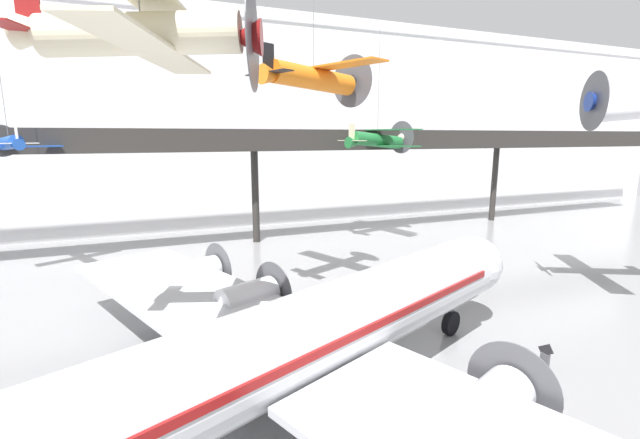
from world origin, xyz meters
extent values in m
plane|color=gray|center=(0.00, 0.00, 0.00)|extent=(260.00, 260.00, 0.00)
cube|color=white|center=(0.00, 36.99, 12.12)|extent=(140.00, 3.00, 24.24)
cube|color=#2D2B28|center=(0.00, 27.09, 9.52)|extent=(110.00, 3.20, 0.90)
cube|color=#2D2B28|center=(0.00, 25.55, 10.52)|extent=(110.00, 0.12, 1.10)
cylinder|color=#2D2B28|center=(0.00, 28.05, 4.53)|extent=(0.70, 0.70, 9.07)
cylinder|color=#2D2B28|center=(30.25, 28.05, 4.53)|extent=(0.70, 0.70, 9.07)
cylinder|color=silver|center=(0.00, 26.72, 20.72)|extent=(120.00, 0.60, 0.60)
cylinder|color=silver|center=(-5.71, -0.27, 3.46)|extent=(23.82, 12.24, 3.19)
sphere|color=silver|center=(6.69, 4.82, 3.46)|extent=(3.13, 3.13, 3.13)
cube|color=maroon|center=(-5.71, -0.27, 3.78)|extent=(22.26, 11.65, 0.29)
cube|color=silver|center=(-8.50, 8.75, 2.74)|extent=(11.20, 16.62, 0.28)
cylinder|color=silver|center=(-5.62, 6.22, 2.79)|extent=(3.21, 2.50, 1.53)
cylinder|color=#4C4C51|center=(-4.17, 6.82, 2.79)|extent=(1.16, 2.71, 2.91)
cylinder|color=silver|center=(-7.64, 11.14, 2.79)|extent=(3.21, 2.50, 1.53)
cylinder|color=#4C4C51|center=(-6.19, 11.73, 2.79)|extent=(1.16, 2.71, 2.91)
cylinder|color=silver|center=(-1.08, -4.82, 2.79)|extent=(3.21, 2.50, 1.53)
cylinder|color=#4C4C51|center=(0.37, -4.23, 2.79)|extent=(1.16, 2.71, 2.91)
cylinder|color=#4C4C51|center=(4.80, 4.05, 1.26)|extent=(0.20, 0.20, 1.21)
cylinder|color=black|center=(4.80, 4.05, 0.65)|extent=(1.35, 0.85, 1.30)
cylinder|color=#4C4C51|center=(-6.42, 2.19, 1.26)|extent=(0.20, 0.20, 1.21)
cylinder|color=black|center=(-6.42, 2.19, 0.65)|extent=(1.35, 0.85, 1.30)
cylinder|color=#4C4C51|center=(-4.48, -2.53, 1.26)|extent=(0.20, 0.20, 1.21)
cylinder|color=beige|center=(-9.51, 1.70, 13.49)|extent=(6.09, 3.23, 1.39)
cone|color=maroon|center=(-6.56, 0.63, 13.41)|extent=(1.32, 1.39, 1.12)
cylinder|color=#4C4C51|center=(-6.35, 0.55, 13.40)|extent=(1.14, 3.05, 3.23)
cone|color=beige|center=(-12.26, 2.70, 13.56)|extent=(1.90, 1.55, 1.10)
cube|color=beige|center=(-9.17, 1.58, 12.99)|extent=(4.47, 9.03, 0.10)
cube|color=maroon|center=(-12.61, 2.83, 14.23)|extent=(0.71, 0.31, 1.49)
cube|color=maroon|center=(-12.61, 2.83, 13.49)|extent=(1.79, 3.29, 0.06)
cylinder|color=#1E4CAD|center=(-18.66, 23.61, 9.96)|extent=(2.72, 4.45, 1.15)
cone|color=white|center=(-19.64, 25.72, 10.09)|extent=(1.06, 1.02, 0.83)
cylinder|color=#4C4C51|center=(-19.71, 25.87, 10.10)|extent=(2.19, 1.04, 2.39)
cone|color=#1E4CAD|center=(-17.75, 21.65, 9.85)|extent=(1.23, 1.44, 0.84)
cube|color=#1E4CAD|center=(-18.77, 23.86, 9.69)|extent=(6.54, 3.80, 0.10)
cube|color=white|center=(-17.64, 21.41, 10.52)|extent=(0.28, 0.52, 1.10)
cube|color=white|center=(-17.64, 21.41, 9.96)|extent=(2.40, 1.50, 0.06)
cylinder|color=#1E6B33|center=(11.48, 24.35, 10.03)|extent=(6.31, 2.88, 1.78)
cone|color=beige|center=(14.57, 25.21, 10.30)|extent=(1.28, 1.37, 1.14)
cylinder|color=#4C4C51|center=(14.78, 25.27, 10.32)|extent=(0.92, 3.19, 3.30)
cone|color=#1E6B33|center=(8.60, 23.56, 9.78)|extent=(1.95, 1.50, 1.21)
cube|color=#1E6B33|center=(11.84, 24.45, 11.04)|extent=(3.91, 9.31, 0.10)
cube|color=#1E6B33|center=(11.84, 24.45, 9.52)|extent=(3.91, 9.31, 0.10)
cube|color=beige|center=(8.24, 23.46, 10.79)|extent=(0.73, 0.26, 1.52)
cube|color=beige|center=(8.24, 23.46, 10.03)|extent=(1.60, 3.38, 0.06)
cylinder|color=slate|center=(11.48, 24.35, 15.43)|extent=(0.04, 0.04, 9.53)
cylinder|color=orange|center=(-0.04, 11.77, 13.81)|extent=(6.25, 3.62, 1.56)
cone|color=black|center=(2.95, 13.04, 13.95)|extent=(1.40, 1.47, 1.16)
cylinder|color=#4C4C51|center=(3.16, 13.13, 13.96)|extent=(1.34, 3.09, 3.34)
cone|color=orange|center=(-2.82, 10.59, 13.67)|extent=(2.00, 1.67, 1.16)
cube|color=orange|center=(0.31, 11.92, 14.42)|extent=(5.05, 9.21, 0.10)
cube|color=black|center=(-3.17, 10.45, 14.58)|extent=(0.72, 0.35, 1.54)
cube|color=black|center=(-3.17, 10.45, 13.81)|extent=(2.00, 3.37, 0.06)
cylinder|color=slate|center=(-0.04, 11.77, 17.41)|extent=(0.04, 0.04, 5.93)
cone|color=navy|center=(15.48, 5.09, 12.46)|extent=(1.52, 1.57, 1.20)
cylinder|color=#4C4C51|center=(15.28, 5.21, 12.48)|extent=(1.73, 3.06, 3.48)
cylinder|color=#B2B5BA|center=(4.95, -0.78, 0.02)|extent=(0.36, 0.36, 0.04)
cylinder|color=#B2B5BA|center=(4.95, -0.78, 0.52)|extent=(0.07, 0.07, 0.95)
sphere|color=#B2B5BA|center=(4.95, -0.78, 1.03)|extent=(0.10, 0.10, 0.10)
cube|color=#4C4C51|center=(6.60, -0.32, 0.35)|extent=(0.19, 0.41, 0.70)
cube|color=#232326|center=(6.60, -0.32, 0.88)|extent=(0.10, 0.78, 0.73)
camera|label=1|loc=(-9.61, -13.14, 10.44)|focal=24.00mm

